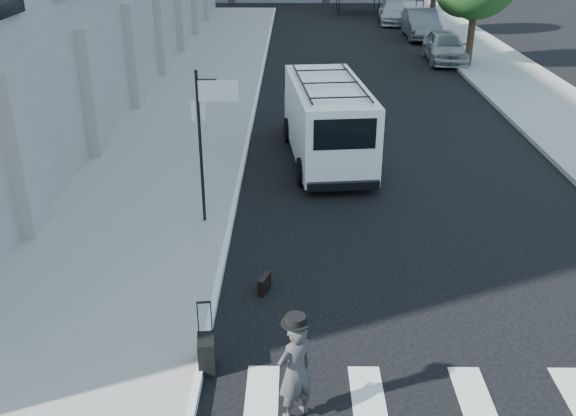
{
  "coord_description": "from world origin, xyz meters",
  "views": [
    {
      "loc": [
        -0.53,
        -10.2,
        6.64
      ],
      "look_at": [
        -0.65,
        1.39,
        1.3
      ],
      "focal_mm": 40.0,
      "sensor_mm": 36.0,
      "label": 1
    }
  ],
  "objects_px": {
    "cargo_van": "(327,120)",
    "parked_car_c": "(394,12)",
    "suitcase": "(206,354)",
    "briefcase": "(264,284)",
    "parked_car_b": "(421,24)",
    "businessman": "(295,371)",
    "parked_car_a": "(445,46)"
  },
  "relations": [
    {
      "from": "businessman",
      "to": "parked_car_b",
      "type": "xyz_separation_m",
      "value": [
        7.3,
        31.04,
        0.01
      ]
    },
    {
      "from": "businessman",
      "to": "cargo_van",
      "type": "relative_size",
      "value": 0.26
    },
    {
      "from": "suitcase",
      "to": "parked_car_c",
      "type": "distance_m",
      "value": 36.45
    },
    {
      "from": "parked_car_c",
      "to": "cargo_van",
      "type": "bearing_deg",
      "value": -98.01
    },
    {
      "from": "cargo_van",
      "to": "parked_car_b",
      "type": "bearing_deg",
      "value": 66.31
    },
    {
      "from": "parked_car_a",
      "to": "parked_car_c",
      "type": "bearing_deg",
      "value": 95.99
    },
    {
      "from": "businessman",
      "to": "cargo_van",
      "type": "distance_m",
      "value": 10.85
    },
    {
      "from": "parked_car_a",
      "to": "parked_car_c",
      "type": "distance_m",
      "value": 12.14
    },
    {
      "from": "parked_car_a",
      "to": "cargo_van",
      "type": "bearing_deg",
      "value": -112.58
    },
    {
      "from": "businessman",
      "to": "briefcase",
      "type": "distance_m",
      "value": 3.46
    },
    {
      "from": "parked_car_b",
      "to": "parked_car_c",
      "type": "distance_m",
      "value": 5.58
    },
    {
      "from": "parked_car_b",
      "to": "parked_car_c",
      "type": "bearing_deg",
      "value": 98.85
    },
    {
      "from": "parked_car_b",
      "to": "parked_car_a",
      "type": "bearing_deg",
      "value": -88.83
    },
    {
      "from": "businessman",
      "to": "cargo_van",
      "type": "xyz_separation_m",
      "value": [
        0.92,
        10.8,
        0.37
      ]
    },
    {
      "from": "suitcase",
      "to": "cargo_van",
      "type": "distance_m",
      "value": 10.11
    },
    {
      "from": "briefcase",
      "to": "parked_car_b",
      "type": "height_order",
      "value": "parked_car_b"
    },
    {
      "from": "suitcase",
      "to": "parked_car_b",
      "type": "xyz_separation_m",
      "value": [
        8.7,
        30.04,
        0.5
      ]
    },
    {
      "from": "parked_car_c",
      "to": "parked_car_a",
      "type": "bearing_deg",
      "value": -82.15
    },
    {
      "from": "businessman",
      "to": "parked_car_a",
      "type": "distance_m",
      "value": 25.53
    },
    {
      "from": "suitcase",
      "to": "parked_car_b",
      "type": "distance_m",
      "value": 31.28
    },
    {
      "from": "cargo_van",
      "to": "parked_car_c",
      "type": "xyz_separation_m",
      "value": [
        5.63,
        25.77,
        -0.48
      ]
    },
    {
      "from": "parked_car_b",
      "to": "cargo_van",
      "type": "bearing_deg",
      "value": -106.33
    },
    {
      "from": "businessman",
      "to": "parked_car_c",
      "type": "bearing_deg",
      "value": -136.15
    },
    {
      "from": "businessman",
      "to": "parked_car_a",
      "type": "relative_size",
      "value": 0.36
    },
    {
      "from": "briefcase",
      "to": "parked_car_c",
      "type": "height_order",
      "value": "parked_car_c"
    },
    {
      "from": "cargo_van",
      "to": "briefcase",
      "type": "bearing_deg",
      "value": -107.64
    },
    {
      "from": "briefcase",
      "to": "parked_car_a",
      "type": "relative_size",
      "value": 0.1
    },
    {
      "from": "suitcase",
      "to": "cargo_van",
      "type": "xyz_separation_m",
      "value": [
        2.32,
        9.8,
        0.86
      ]
    },
    {
      "from": "parked_car_b",
      "to": "briefcase",
      "type": "bearing_deg",
      "value": -104.74
    },
    {
      "from": "suitcase",
      "to": "parked_car_a",
      "type": "height_order",
      "value": "parked_car_a"
    },
    {
      "from": "businessman",
      "to": "parked_car_a",
      "type": "height_order",
      "value": "businessman"
    },
    {
      "from": "briefcase",
      "to": "parked_car_b",
      "type": "xyz_separation_m",
      "value": [
        7.89,
        27.69,
        0.64
      ]
    }
  ]
}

